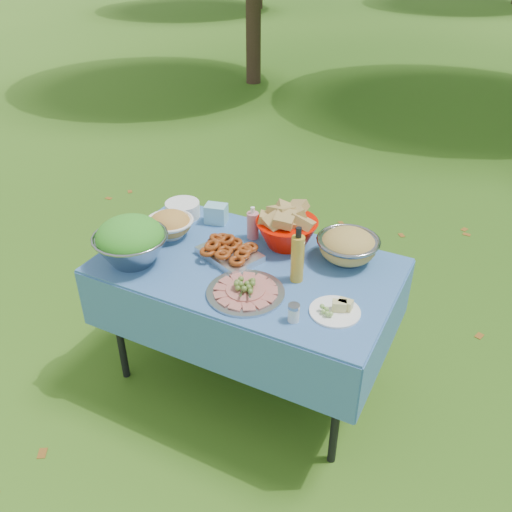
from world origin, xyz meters
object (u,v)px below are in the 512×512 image
Objects in this scene: bread_bowl at (287,227)px; oil_bottle at (298,254)px; salad_bowl at (131,241)px; charcuterie_platter at (246,286)px; pasta_bowl_steel at (348,246)px; plate_stack at (183,209)px; picnic_table at (248,323)px.

oil_bottle is (0.17, -0.27, 0.04)m from bread_bowl.
salad_bowl is 1.13× the size of bread_bowl.
charcuterie_platter is (0.01, -0.48, -0.07)m from bread_bowl.
bread_bowl is at bearing 91.28° from charcuterie_platter.
pasta_bowl_steel is at bearing 56.66° from charcuterie_platter.
pasta_bowl_steel is at bearing 60.80° from oil_bottle.
oil_bottle is at bearing -119.20° from pasta_bowl_steel.
salad_bowl is 0.52m from plate_stack.
oil_bottle is (-0.15, -0.28, 0.06)m from pasta_bowl_steel.
salad_bowl is at bearing -85.40° from plate_stack.
picnic_table is at bearing -110.21° from bread_bowl.
plate_stack is (-0.56, 0.27, 0.42)m from picnic_table.
pasta_bowl_steel is 0.58m from charcuterie_platter.
plate_stack reaches higher than picnic_table.
plate_stack is at bearing 143.59° from charcuterie_platter.
bread_bowl reaches higher than charcuterie_platter.
salad_bowl is 1.07m from pasta_bowl_steel.
pasta_bowl_steel is at bearing 28.01° from salad_bowl.
picnic_table is 3.99× the size of salad_bowl.
bread_bowl is 0.89× the size of charcuterie_platter.
pasta_bowl_steel reaches higher than picnic_table.
pasta_bowl_steel is (0.99, -0.01, 0.04)m from plate_stack.
plate_stack is 0.99m from pasta_bowl_steel.
charcuterie_platter is at bearing -88.72° from bread_bowl.
plate_stack is 0.63× the size of pasta_bowl_steel.
bread_bowl is at bearing 122.92° from oil_bottle.
oil_bottle is (0.79, 0.23, 0.02)m from salad_bowl.
salad_bowl is at bearing -155.51° from picnic_table.
picnic_table is 0.59m from oil_bottle.
salad_bowl is 1.01× the size of charcuterie_platter.
salad_bowl is 1.18× the size of pasta_bowl_steel.
salad_bowl reaches higher than bread_bowl.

